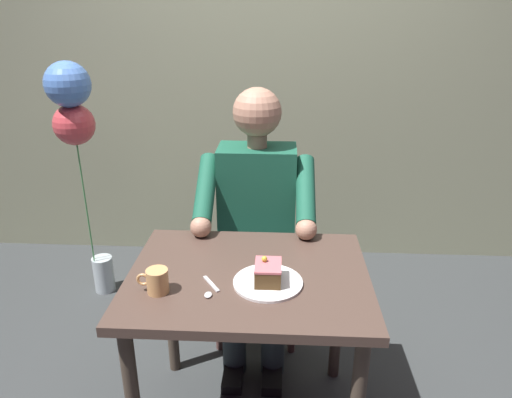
# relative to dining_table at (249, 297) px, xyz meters

# --- Properties ---
(cafe_rear_panel) EXTENTS (6.40, 0.12, 3.00)m
(cafe_rear_panel) POSITION_rel_dining_table_xyz_m (0.00, -1.54, 0.90)
(cafe_rear_panel) COLOR gray
(cafe_rear_panel) RESTS_ON ground
(dining_table) EXTENTS (0.87, 0.68, 0.70)m
(dining_table) POSITION_rel_dining_table_xyz_m (0.00, 0.00, 0.00)
(dining_table) COLOR #4A372F
(dining_table) RESTS_ON ground
(chair) EXTENTS (0.42, 0.42, 0.91)m
(chair) POSITION_rel_dining_table_xyz_m (0.00, -0.68, -0.10)
(chair) COLOR brown
(chair) RESTS_ON ground
(seated_person) EXTENTS (0.53, 0.58, 1.28)m
(seated_person) POSITION_rel_dining_table_xyz_m (0.00, -0.51, 0.07)
(seated_person) COLOR #1A563F
(seated_person) RESTS_ON ground
(dessert_plate) EXTENTS (0.24, 0.24, 0.01)m
(dessert_plate) POSITION_rel_dining_table_xyz_m (-0.07, 0.07, 0.11)
(dessert_plate) COLOR white
(dessert_plate) RESTS_ON dining_table
(cake_slice) EXTENTS (0.09, 0.12, 0.09)m
(cake_slice) POSITION_rel_dining_table_xyz_m (-0.07, 0.07, 0.15)
(cake_slice) COLOR #4F371B
(cake_slice) RESTS_ON dessert_plate
(coffee_cup) EXTENTS (0.11, 0.07, 0.08)m
(coffee_cup) POSITION_rel_dining_table_xyz_m (0.30, 0.14, 0.15)
(coffee_cup) COLOR tan
(coffee_cup) RESTS_ON dining_table
(dessert_spoon) EXTENTS (0.07, 0.14, 0.01)m
(dessert_spoon) POSITION_rel_dining_table_xyz_m (0.12, 0.12, 0.11)
(dessert_spoon) COLOR silver
(dessert_spoon) RESTS_ON dining_table
(balloon_display) EXTENTS (0.24, 0.26, 1.36)m
(balloon_display) POSITION_rel_dining_table_xyz_m (0.98, -0.90, 0.42)
(balloon_display) COLOR #B2C1C6
(balloon_display) RESTS_ON ground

